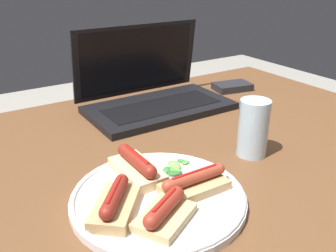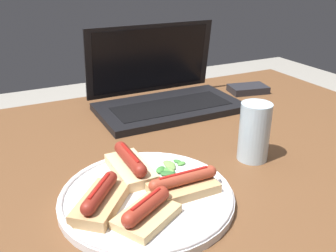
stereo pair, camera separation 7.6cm
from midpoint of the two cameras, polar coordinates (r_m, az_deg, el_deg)
desk at (r=0.85m, az=2.29°, el=-8.12°), size 1.14×0.89×0.74m
laptop at (r=1.02m, az=-4.43°, el=4.96°), size 0.38×0.24×0.22m
plate at (r=0.63m, az=-5.02°, el=-10.86°), size 0.29×0.29×0.02m
sausage_toast_left at (r=0.63m, az=0.54°, el=-8.78°), size 0.12×0.06×0.04m
sausage_toast_middle at (r=0.59m, az=-11.82°, el=-11.55°), size 0.12×0.12×0.04m
sausage_toast_right at (r=0.68m, az=-7.98°, el=-6.30°), size 0.06×0.12×0.05m
sausage_toast_extra at (r=0.56m, az=-4.50°, el=-13.10°), size 0.11×0.10×0.04m
salad_pile at (r=0.70m, az=-2.15°, el=-6.45°), size 0.07×0.05×0.01m
drinking_glass at (r=0.76m, az=10.13°, el=-0.37°), size 0.06×0.06×0.12m
external_drive at (r=1.18m, az=7.96°, el=5.94°), size 0.12×0.09×0.02m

